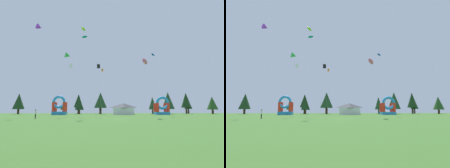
{
  "view_description": "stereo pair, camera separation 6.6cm",
  "coord_description": "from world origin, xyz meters",
  "views": [
    {
      "loc": [
        -2.73,
        -36.11,
        1.79
      ],
      "look_at": [
        0.0,
        13.37,
        8.64
      ],
      "focal_mm": 29.76,
      "sensor_mm": 36.0,
      "label": 1
    },
    {
      "loc": [
        -2.67,
        -36.11,
        1.79
      ],
      "look_at": [
        0.0,
        13.37,
        8.64
      ],
      "focal_mm": 29.76,
      "sensor_mm": 36.0,
      "label": 2
    }
  ],
  "objects": [
    {
      "name": "kite_blue_parafoil",
      "position": [
        12.25,
        16.03,
        17.79
      ],
      "size": [
        2.87,
        4.02,
        18.15
      ],
      "color": "blue",
      "rests_on": "ground_plane"
    },
    {
      "name": "ground_plane",
      "position": [
        0.0,
        0.0,
        0.0
      ],
      "size": [
        120.0,
        120.0,
        0.0
      ],
      "primitive_type": "plane",
      "color": "#3D6B28"
    },
    {
      "name": "tree_row_1",
      "position": [
        -18.47,
        41.97,
        3.71
      ],
      "size": [
        2.6,
        2.6,
        5.75
      ],
      "color": "#4C331E",
      "rests_on": "ground_plane"
    },
    {
      "name": "tree_row_9",
      "position": [
        43.97,
        40.27,
        4.5
      ],
      "size": [
        4.43,
        4.43,
        7.28
      ],
      "color": "#4C331E",
      "rests_on": "ground_plane"
    },
    {
      "name": "kite_teal_parafoil",
      "position": [
        -8.17,
        18.97,
        24.04
      ],
      "size": [
        7.31,
        6.98,
        24.5
      ],
      "color": "#0C7F7A",
      "rests_on": "ground_plane"
    },
    {
      "name": "tree_row_3",
      "position": [
        -12.03,
        42.53,
        4.25
      ],
      "size": [
        3.75,
        3.75,
        6.91
      ],
      "color": "#4C331E",
      "rests_on": "ground_plane"
    },
    {
      "name": "kite_orange_box",
      "position": [
        -2.62,
        28.65,
        15.66
      ],
      "size": [
        3.7,
        1.65,
        16.21
      ],
      "color": "orange",
      "rests_on": "ground_plane"
    },
    {
      "name": "kite_green_delta",
      "position": [
        -11.89,
        12.54,
        16.12
      ],
      "size": [
        2.61,
        4.13,
        16.96
      ],
      "color": "green",
      "rests_on": "ground_plane"
    },
    {
      "name": "tree_row_0",
      "position": [
        -36.55,
        41.79,
        5.12
      ],
      "size": [
        4.64,
        4.64,
        8.36
      ],
      "color": "#4C331E",
      "rests_on": "ground_plane"
    },
    {
      "name": "tree_row_2",
      "position": [
        -12.74,
        44.77,
        5.54
      ],
      "size": [
        3.98,
        3.98,
        8.51
      ],
      "color": "#4C331E",
      "rests_on": "ground_plane"
    },
    {
      "name": "tree_row_4",
      "position": [
        -3.25,
        41.97,
        5.67
      ],
      "size": [
        5.4,
        5.4,
        8.95
      ],
      "color": "#4C331E",
      "rests_on": "ground_plane"
    },
    {
      "name": "kite_lime_parafoil",
      "position": [
        -7.27,
        6.46,
        20.96
      ],
      "size": [
        1.88,
        5.6,
        21.31
      ],
      "color": "#8CD826",
      "rests_on": "ground_plane"
    },
    {
      "name": "kite_black_box",
      "position": [
        -3.62,
        9.76,
        12.59
      ],
      "size": [
        1.81,
        2.59,
        13.12
      ],
      "color": "black",
      "rests_on": "ground_plane"
    },
    {
      "name": "tree_row_8",
      "position": [
        35.74,
        44.88,
        4.34
      ],
      "size": [
        3.33,
        3.33,
        6.66
      ],
      "color": "#4C331E",
      "rests_on": "ground_plane"
    },
    {
      "name": "festival_tent",
      "position": [
        5.04,
        30.56,
        2.03
      ],
      "size": [
        7.18,
        4.06,
        4.05
      ],
      "color": "silver",
      "rests_on": "ground_plane"
    },
    {
      "name": "kite_purple_delta",
      "position": [
        -19.47,
        11.63,
        23.51
      ],
      "size": [
        4.76,
        4.54,
        24.34
      ],
      "color": "purple",
      "rests_on": "ground_plane"
    },
    {
      "name": "tree_row_5",
      "position": [
        18.92,
        42.46,
        4.48
      ],
      "size": [
        3.26,
        3.26,
        7.17
      ],
      "color": "#4C331E",
      "rests_on": "ground_plane"
    },
    {
      "name": "person_left_edge",
      "position": [
        -15.81,
        1.81,
        1.11
      ],
      "size": [
        0.34,
        0.34,
        1.87
      ],
      "rotation": [
        0.0,
        0.0,
        1.51
      ],
      "color": "black",
      "rests_on": "ground_plane"
    },
    {
      "name": "inflatable_yellow_castle",
      "position": [
        -17.53,
        30.18,
        2.45
      ],
      "size": [
        4.7,
        3.82,
        6.64
      ],
      "color": "#268CD8",
      "rests_on": "ground_plane"
    },
    {
      "name": "tree_row_7",
      "position": [
        34.78,
        44.82,
        5.96
      ],
      "size": [
        4.4,
        4.4,
        9.35
      ],
      "color": "#4C331E",
      "rests_on": "ground_plane"
    },
    {
      "name": "tree_row_6",
      "position": [
        25.25,
        41.08,
        5.54
      ],
      "size": [
        5.13,
        5.13,
        9.14
      ],
      "color": "#4C331E",
      "rests_on": "ground_plane"
    },
    {
      "name": "inflatable_orange_dome",
      "position": [
        18.94,
        30.14,
        2.41
      ],
      "size": [
        4.96,
        4.09,
        6.49
      ],
      "color": "#268CD8",
      "rests_on": "ground_plane"
    },
    {
      "name": "kite_white_diamond",
      "position": [
        -11.68,
        17.04,
        14.29
      ],
      "size": [
        2.22,
        4.52,
        14.92
      ],
      "color": "white",
      "rests_on": "ground_plane"
    },
    {
      "name": "kite_pink_parafoil",
      "position": [
        7.53,
        6.67,
        13.24
      ],
      "size": [
        2.8,
        5.24,
        14.01
      ],
      "color": "#EA599E",
      "rests_on": "ground_plane"
    }
  ]
}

